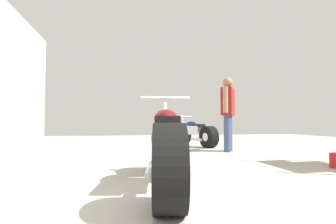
# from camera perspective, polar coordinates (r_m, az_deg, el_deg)

# --- Properties ---
(ground_plane) EXTENTS (16.60, 16.60, 0.00)m
(ground_plane) POSITION_cam_1_polar(r_m,az_deg,el_deg) (4.30, 0.27, -10.68)
(ground_plane) COLOR #A8A399
(motorcycle_maroon_cruiser) EXTENTS (0.63, 2.01, 0.93)m
(motorcycle_maroon_cruiser) POSITION_cam_1_polar(r_m,az_deg,el_deg) (2.37, -0.36, -7.94)
(motorcycle_maroon_cruiser) COLOR black
(motorcycle_maroon_cruiser) RESTS_ON ground_plane
(motorcycle_black_naked) EXTENTS (0.80, 1.72, 0.82)m
(motorcycle_black_naked) POSITION_cam_1_polar(r_m,az_deg,el_deg) (6.76, 6.29, -4.88)
(motorcycle_black_naked) COLOR black
(motorcycle_black_naked) RESTS_ON ground_plane
(mechanic_in_blue) EXTENTS (0.44, 0.59, 1.60)m
(mechanic_in_blue) POSITION_cam_1_polar(r_m,az_deg,el_deg) (5.57, 13.49, 0.59)
(mechanic_in_blue) COLOR #384766
(mechanic_in_blue) RESTS_ON ground_plane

